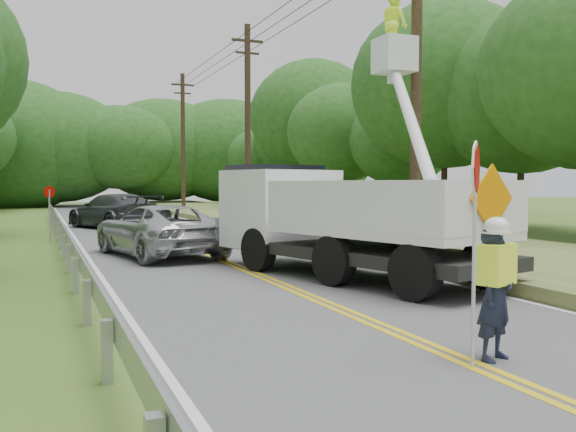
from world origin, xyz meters
name	(u,v)px	position (x,y,z in m)	size (l,w,h in m)	color
ground	(476,368)	(0.00, 0.00, 0.00)	(140.00, 140.00, 0.00)	#3E5922
road	(197,250)	(0.00, 14.00, 0.01)	(7.20, 96.00, 0.03)	#535355
guardrail	(64,235)	(-4.02, 14.91, 0.55)	(0.18, 48.00, 0.77)	#9FA0A7
utility_poles	(303,104)	(5.00, 17.02, 5.27)	(1.60, 43.30, 10.00)	black
tall_grass_verge	(387,238)	(7.10, 14.00, 0.15)	(7.00, 96.00, 0.30)	#47602C
treeline_right	(420,110)	(15.26, 24.35, 6.30)	(10.98, 51.13, 11.60)	#332319
treeline_horizon	(73,148)	(-1.67, 56.44, 5.50)	(56.52, 14.74, 12.39)	#1E4B17
flagger	(495,283)	(0.36, 0.13, 0.96)	(1.02, 0.67, 2.64)	#191E33
bucket_truck	(327,205)	(1.78, 7.87, 1.64)	(5.12, 7.94, 7.28)	black
suv_silver	(159,230)	(-1.45, 12.72, 0.78)	(2.52, 5.47, 1.52)	#B8B9C0
suv_darkgrey	(113,211)	(-1.46, 24.88, 0.85)	(2.32, 5.70, 1.65)	#3B3E44
stop_sign_permanent	(49,206)	(-4.38, 18.43, 1.33)	(0.41, 0.21, 2.08)	#9FA0A7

